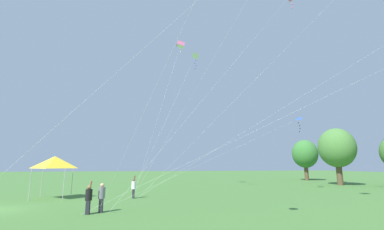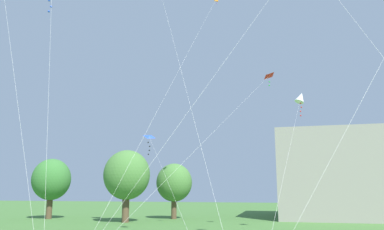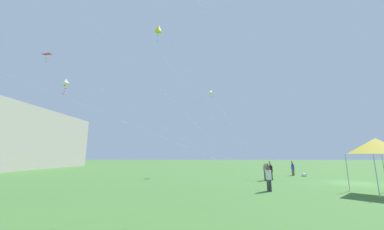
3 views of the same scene
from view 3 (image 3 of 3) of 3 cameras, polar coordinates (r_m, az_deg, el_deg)
ground_plane at (r=24.97m, az=37.15°, el=-14.31°), size 220.00×220.00×0.00m
distant_building at (r=53.63m, az=-41.54°, el=-4.75°), size 30.88×15.67×11.16m
festival_tent at (r=19.00m, az=40.84°, el=-6.28°), size 2.85×2.85×3.62m
cooler_box at (r=29.86m, az=27.77°, el=-13.97°), size 0.56×0.39×0.34m
person_blue_shirt at (r=30.63m, az=25.29°, el=-12.74°), size 0.37×0.37×1.81m
person_white_shirt at (r=16.70m, az=19.75°, el=-15.42°), size 0.39×0.39×1.93m
person_black_shirt at (r=24.16m, az=20.24°, el=-13.77°), size 0.39×0.39×1.91m
person_grey_shirt at (r=23.50m, az=19.02°, el=-13.93°), size 0.41×0.41×1.73m
kite_white_diamond_0 at (r=31.08m, az=5.01°, el=6.13°), size 7.55×5.65×12.01m
kite_white_diamond_3 at (r=32.68m, az=-30.56°, el=7.61°), size 3.64×25.79×12.56m
kite_yellow_diamond_8 at (r=32.45m, az=-8.93°, el=21.80°), size 11.15×11.24×20.48m
kite_red_delta_9 at (r=31.68m, az=-34.03°, el=13.19°), size 7.82×23.47×14.75m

